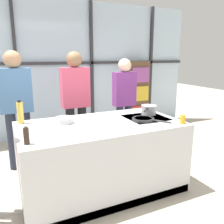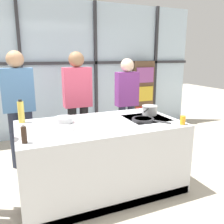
# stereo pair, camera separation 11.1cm
# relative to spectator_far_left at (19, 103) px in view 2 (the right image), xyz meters

# --- Properties ---
(ground_plane) EXTENTS (18.00, 18.00, 0.00)m
(ground_plane) POSITION_rel_spectator_far_left_xyz_m (0.89, -1.07, -1.01)
(ground_plane) COLOR #BCB29E
(back_window_wall) EXTENTS (6.40, 0.10, 2.80)m
(back_window_wall) POSITION_rel_spectator_far_left_xyz_m (0.89, 1.34, 0.40)
(back_window_wall) COLOR silver
(back_window_wall) RESTS_ON ground_plane
(bookshelf) EXTENTS (0.52, 0.19, 1.57)m
(bookshelf) POSITION_rel_spectator_far_left_xyz_m (2.78, 1.15, -0.22)
(bookshelf) COLOR brown
(bookshelf) RESTS_ON ground_plane
(demo_island) EXTENTS (1.98, 1.08, 0.88)m
(demo_island) POSITION_rel_spectator_far_left_xyz_m (0.89, -1.08, -0.57)
(demo_island) COLOR silver
(demo_island) RESTS_ON ground_plane
(spectator_far_left) EXTENTS (0.45, 0.25, 1.77)m
(spectator_far_left) POSITION_rel_spectator_far_left_xyz_m (0.00, 0.00, 0.00)
(spectator_far_left) COLOR #232838
(spectator_far_left) RESTS_ON ground_plane
(spectator_center_left) EXTENTS (0.45, 0.25, 1.76)m
(spectator_center_left) POSITION_rel_spectator_far_left_xyz_m (0.89, 0.00, -0.00)
(spectator_center_left) COLOR black
(spectator_center_left) RESTS_ON ground_plane
(spectator_center_right) EXTENTS (0.40, 0.23, 1.64)m
(spectator_center_right) POSITION_rel_spectator_far_left_xyz_m (1.78, 0.00, -0.06)
(spectator_center_right) COLOR #232838
(spectator_center_right) RESTS_ON ground_plane
(frying_pan) EXTENTS (0.36, 0.45, 0.04)m
(frying_pan) POSITION_rel_spectator_far_left_xyz_m (1.42, -1.21, -0.10)
(frying_pan) COLOR #232326
(frying_pan) RESTS_ON demo_island
(saucepan) EXTENTS (0.32, 0.32, 0.13)m
(saucepan) POSITION_rel_spectator_far_left_xyz_m (1.67, -0.95, -0.05)
(saucepan) COLOR silver
(saucepan) RESTS_ON demo_island
(white_plate) EXTENTS (0.27, 0.27, 0.01)m
(white_plate) POSITION_rel_spectator_far_left_xyz_m (0.42, -1.15, -0.12)
(white_plate) COLOR white
(white_plate) RESTS_ON demo_island
(mixing_bowl) EXTENTS (0.22, 0.22, 0.07)m
(mixing_bowl) POSITION_rel_spectator_far_left_xyz_m (0.48, -0.88, -0.08)
(mixing_bowl) COLOR silver
(mixing_bowl) RESTS_ON demo_island
(oil_bottle) EXTENTS (0.08, 0.08, 0.29)m
(oil_bottle) POSITION_rel_spectator_far_left_xyz_m (0.00, -0.67, 0.01)
(oil_bottle) COLOR #E0CC4C
(oil_bottle) RESTS_ON demo_island
(pepper_grinder) EXTENTS (0.05, 0.05, 0.19)m
(pepper_grinder) POSITION_rel_spectator_far_left_xyz_m (-0.01, -1.44, -0.04)
(pepper_grinder) COLOR #332319
(pepper_grinder) RESTS_ON demo_island
(juice_glass_near) EXTENTS (0.06, 0.06, 0.11)m
(juice_glass_near) POSITION_rel_spectator_far_left_xyz_m (1.78, -1.52, -0.07)
(juice_glass_near) COLOR orange
(juice_glass_near) RESTS_ON demo_island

